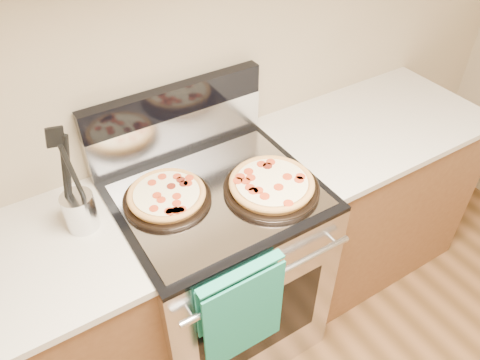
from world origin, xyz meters
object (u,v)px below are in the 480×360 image
pepperoni_pizza_front (272,185)px  utensil_crock (80,211)px  pepperoni_pizza_back (167,196)px  range_body (219,269)px

pepperoni_pizza_front → utensil_crock: (-0.66, 0.21, 0.03)m
pepperoni_pizza_back → pepperoni_pizza_front: size_ratio=0.89×
range_body → pepperoni_pizza_back: size_ratio=2.79×
range_body → utensil_crock: 0.72m
pepperoni_pizza_back → pepperoni_pizza_front: 0.39m
pepperoni_pizza_front → utensil_crock: bearing=162.2°
pepperoni_pizza_front → utensil_crock: utensil_crock is taller
pepperoni_pizza_front → utensil_crock: size_ratio=2.58×
range_body → utensil_crock: size_ratio=6.45×
pepperoni_pizza_back → pepperoni_pizza_front: pepperoni_pizza_front is taller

